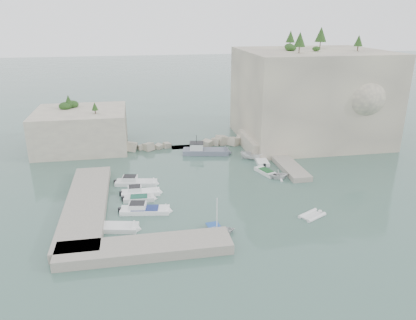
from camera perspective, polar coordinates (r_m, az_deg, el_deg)
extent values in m
plane|color=#416257|center=(55.54, 1.12, -4.99)|extent=(400.00, 400.00, 0.00)
cube|color=beige|center=(80.94, 14.16, 8.73)|extent=(26.00, 22.00, 17.00)
cube|color=beige|center=(74.56, 8.20, 2.44)|extent=(8.00, 10.00, 2.50)
cube|color=beige|center=(77.59, -17.36, 4.15)|extent=(16.00, 14.00, 7.00)
cube|color=#9E9689|center=(53.91, -16.77, -6.06)|extent=(5.00, 24.00, 1.10)
cube|color=#9E9689|center=(43.35, -8.84, -12.15)|extent=(18.00, 4.00, 1.10)
cube|color=#9E9689|center=(67.88, 10.66, -0.23)|extent=(3.00, 16.00, 0.80)
cube|color=beige|center=(75.42, -2.94, 2.39)|extent=(28.00, 3.00, 1.40)
imported|color=white|center=(46.31, 1.24, -10.43)|extent=(4.76, 3.65, 0.92)
imported|color=white|center=(61.91, 9.91, -2.59)|extent=(3.28, 2.91, 1.61)
imported|color=white|center=(69.41, 6.23, 0.11)|extent=(4.35, 3.21, 1.58)
cylinder|color=white|center=(45.07, 1.26, -7.62)|extent=(0.10, 0.10, 4.20)
cone|color=#1E4219|center=(73.09, 12.80, 16.23)|extent=(1.96, 1.96, 2.45)
cone|color=#1E4219|center=(84.54, 15.61, 16.67)|extent=(2.24, 2.24, 2.80)
cone|color=#1E4219|center=(80.24, 20.43, 15.47)|extent=(1.57, 1.57, 1.96)
cone|color=#1E4219|center=(85.33, 11.53, 16.65)|extent=(1.79, 1.79, 2.24)
cone|color=#1E4219|center=(78.66, -19.05, 8.03)|extent=(1.40, 1.40, 1.75)
cone|color=#1E4219|center=(73.24, -15.65, 7.30)|extent=(1.12, 1.12, 1.40)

